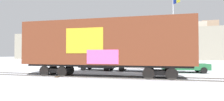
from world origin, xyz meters
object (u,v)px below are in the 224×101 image
(flagpole, at_px, (174,25))
(parked_car_white, at_px, (135,64))
(freight_car, at_px, (105,44))
(parked_car_black, at_px, (97,63))
(parked_car_green, at_px, (185,65))

(flagpole, relative_size, parked_car_white, 2.26)
(freight_car, distance_m, parked_car_black, 6.93)
(parked_car_white, bearing_deg, flagpole, 44.73)
(parked_car_white, height_order, parked_car_green, parked_car_white)
(parked_car_green, bearing_deg, parked_car_white, 178.89)
(freight_car, xyz_separation_m, parked_car_green, (6.96, 5.83, -2.02))
(parked_car_black, height_order, parked_car_green, parked_car_black)
(freight_car, relative_size, parked_car_white, 3.32)
(freight_car, height_order, flagpole, flagpole)
(parked_car_black, xyz_separation_m, parked_car_green, (10.01, -0.07, -0.06))
(flagpole, bearing_deg, parked_car_black, -153.77)
(freight_car, distance_m, parked_car_green, 9.30)
(flagpole, bearing_deg, freight_car, -120.70)
(freight_car, height_order, parked_car_white, freight_car)
(freight_car, xyz_separation_m, flagpole, (6.21, 10.46, 2.99))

